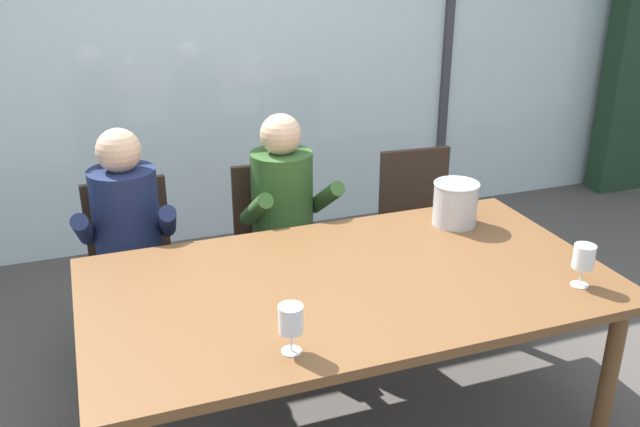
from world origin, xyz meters
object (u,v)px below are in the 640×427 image
object	(u,v)px
wine_glass_by_left_taster	(584,257)
wine_glass_near_bucket	(291,320)
chair_near_curtain	(133,254)
person_olive_shirt	(288,214)
chair_center	(420,215)
person_navy_polo	(128,237)
ice_bucket_primary	(455,203)
dining_table	(349,293)
chair_left_of_center	(275,234)

from	to	relation	value
wine_glass_by_left_taster	wine_glass_near_bucket	world-z (taller)	same
chair_near_curtain	person_olive_shirt	xyz separation A→B (m)	(0.78, -0.16, 0.17)
chair_near_curtain	wine_glass_near_bucket	world-z (taller)	wine_glass_near_bucket
chair_center	chair_near_curtain	bearing A→B (deg)	-177.39
person_navy_polo	wine_glass_near_bucket	xyz separation A→B (m)	(0.42, -1.26, 0.18)
chair_near_curtain	chair_center	size ratio (longest dim) A/B	1.00
wine_glass_by_left_taster	ice_bucket_primary	bearing A→B (deg)	102.32
chair_near_curtain	chair_center	world-z (taller)	same
ice_bucket_primary	wine_glass_near_bucket	distance (m)	1.30
chair_near_curtain	wine_glass_by_left_taster	distance (m)	2.14
dining_table	wine_glass_by_left_taster	size ratio (longest dim) A/B	12.11
dining_table	person_olive_shirt	size ratio (longest dim) A/B	1.78
chair_near_curtain	ice_bucket_primary	world-z (taller)	ice_bucket_primary
person_navy_polo	wine_glass_by_left_taster	size ratio (longest dim) A/B	6.79
chair_near_curtain	ice_bucket_primary	size ratio (longest dim) A/B	3.97
chair_near_curtain	ice_bucket_primary	xyz separation A→B (m)	(1.45, -0.66, 0.33)
ice_bucket_primary	wine_glass_by_left_taster	bearing A→B (deg)	-77.68
chair_center	person_olive_shirt	bearing A→B (deg)	-167.35
dining_table	chair_near_curtain	xyz separation A→B (m)	(-0.77, 1.01, -0.16)
chair_left_of_center	ice_bucket_primary	distance (m)	1.02
chair_near_curtain	person_olive_shirt	distance (m)	0.81
chair_near_curtain	dining_table	bearing A→B (deg)	-55.90
person_olive_shirt	wine_glass_by_left_taster	bearing A→B (deg)	-61.00
person_olive_shirt	chair_left_of_center	bearing A→B (deg)	94.15
person_olive_shirt	wine_glass_near_bucket	distance (m)	1.33
chair_center	wine_glass_near_bucket	world-z (taller)	wine_glass_near_bucket
person_navy_polo	wine_glass_by_left_taster	bearing A→B (deg)	-31.37
person_navy_polo	person_olive_shirt	bearing A→B (deg)	5.15
person_olive_shirt	wine_glass_near_bucket	bearing A→B (deg)	-112.45
chair_left_of_center	ice_bucket_primary	bearing A→B (deg)	-38.52
wine_glass_by_left_taster	wine_glass_near_bucket	distance (m)	1.21
chair_left_of_center	chair_center	xyz separation A→B (m)	(0.86, -0.03, 0.00)
chair_center	person_navy_polo	world-z (taller)	person_navy_polo
person_olive_shirt	ice_bucket_primary	distance (m)	0.85
dining_table	wine_glass_near_bucket	xyz separation A→B (m)	(-0.38, -0.41, 0.19)
person_navy_polo	chair_center	bearing A→B (deg)	9.67
chair_center	person_olive_shirt	world-z (taller)	person_olive_shirt
chair_center	wine_glass_by_left_taster	world-z (taller)	wine_glass_by_left_taster
person_olive_shirt	ice_bucket_primary	bearing A→B (deg)	-41.98
ice_bucket_primary	chair_left_of_center	bearing A→B (deg)	136.69
person_navy_polo	person_olive_shirt	size ratio (longest dim) A/B	1.00
chair_left_of_center	person_olive_shirt	size ratio (longest dim) A/B	0.73
person_navy_polo	ice_bucket_primary	size ratio (longest dim) A/B	5.45
ice_bucket_primary	wine_glass_by_left_taster	size ratio (longest dim) A/B	1.25
person_olive_shirt	wine_glass_by_left_taster	size ratio (longest dim) A/B	6.79
ice_bucket_primary	person_olive_shirt	bearing A→B (deg)	143.47
chair_center	person_navy_polo	xyz separation A→B (m)	(-1.63, -0.13, 0.17)
chair_left_of_center	wine_glass_near_bucket	xyz separation A→B (m)	(-0.36, -1.42, 0.35)
chair_center	wine_glass_near_bucket	size ratio (longest dim) A/B	4.95
chair_center	person_navy_polo	bearing A→B (deg)	-171.65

